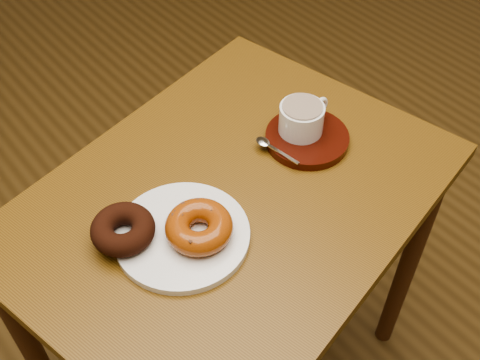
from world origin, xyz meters
TOP-DOWN VIEW (x-y plane):
  - cafe_table at (0.18, -0.10)m, footprint 0.85×0.70m
  - donut_plate at (0.07, -0.12)m, footprint 0.30×0.30m
  - donut_cinnamon at (-0.01, -0.07)m, footprint 0.11×0.11m
  - donut_caramel at (0.08, -0.14)m, footprint 0.14×0.14m
  - saucer at (0.37, -0.09)m, footprint 0.21×0.21m
  - coffee_cup at (0.37, -0.07)m, footprint 0.11×0.08m
  - teaspoon at (0.30, -0.06)m, footprint 0.03×0.10m

SIDE VIEW (x-z plane):
  - cafe_table at x=0.18m, z-range 0.24..0.94m
  - donut_plate at x=0.07m, z-range 0.70..0.71m
  - saucer at x=0.37m, z-range 0.70..0.71m
  - teaspoon at x=0.30m, z-range 0.71..0.72m
  - donut_cinnamon at x=-0.01m, z-range 0.71..0.75m
  - donut_caramel at x=0.08m, z-range 0.71..0.75m
  - coffee_cup at x=0.37m, z-range 0.71..0.77m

